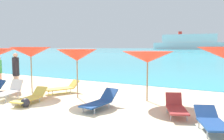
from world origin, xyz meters
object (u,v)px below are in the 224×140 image
at_px(umbrella_1, 31,52).
at_px(lounge_chair_5, 31,97).
at_px(umbrella_2, 77,55).
at_px(lounge_chair_6, 211,121).
at_px(umbrella_3, 148,57).
at_px(beach_ball, 25,103).
at_px(beachgoer_0, 16,70).
at_px(cruise_ship, 189,43).
at_px(lounge_chair_4, 100,101).
at_px(lounge_chair_2, 9,91).
at_px(lounge_chair_7, 63,88).
at_px(lounge_chair_3, 176,107).

xyz_separation_m(umbrella_1, lounge_chair_5, (1.66, -1.54, -1.73)).
distance_m(umbrella_2, lounge_chair_6, 5.96).
distance_m(umbrella_3, beach_ball, 5.00).
height_order(lounge_chair_6, beachgoer_0, beachgoer_0).
height_order(umbrella_2, cruise_ship, cruise_ship).
bearing_deg(beach_ball, lounge_chair_4, 24.61).
distance_m(umbrella_2, lounge_chair_2, 3.29).
xyz_separation_m(umbrella_3, lounge_chair_2, (-5.34, -2.42, -1.48)).
xyz_separation_m(umbrella_1, beach_ball, (1.97, -2.07, -1.80)).
bearing_deg(umbrella_2, beachgoer_0, -179.19).
distance_m(lounge_chair_5, lounge_chair_7, 2.15).
relative_size(umbrella_1, lounge_chair_4, 1.28).
bearing_deg(lounge_chair_4, beach_ball, -151.42).
xyz_separation_m(lounge_chair_5, beachgoer_0, (-2.91, 1.64, 0.78)).
distance_m(umbrella_2, lounge_chair_7, 2.05).
height_order(umbrella_3, lounge_chair_7, umbrella_3).
relative_size(umbrella_1, lounge_chair_6, 1.43).
bearing_deg(cruise_ship, umbrella_1, -86.99).
relative_size(lounge_chair_2, lounge_chair_5, 0.93).
bearing_deg(beachgoer_0, umbrella_3, -1.95).
height_order(umbrella_3, lounge_chair_5, umbrella_3).
bearing_deg(umbrella_2, lounge_chair_2, -147.95).
xyz_separation_m(lounge_chair_6, beach_ball, (-6.23, -0.72, -0.11)).
distance_m(umbrella_3, lounge_chair_4, 2.68).
distance_m(umbrella_3, lounge_chair_7, 4.40).
distance_m(lounge_chair_3, beach_ball, 5.35).
relative_size(umbrella_3, beach_ball, 6.75).
distance_m(lounge_chair_2, lounge_chair_7, 2.34).
bearing_deg(lounge_chair_4, beachgoer_0, 173.96).
distance_m(umbrella_3, lounge_chair_3, 2.60).
height_order(umbrella_2, umbrella_3, umbrella_2).
distance_m(lounge_chair_6, cruise_ship, 234.84).
xyz_separation_m(lounge_chair_4, lounge_chair_6, (3.71, -0.44, -0.00)).
bearing_deg(umbrella_1, beachgoer_0, 175.41).
relative_size(umbrella_1, lounge_chair_5, 1.30).
height_order(umbrella_2, lounge_chair_7, umbrella_2).
distance_m(lounge_chair_3, lounge_chair_7, 5.71).
bearing_deg(umbrella_3, beachgoer_0, -172.17).
bearing_deg(umbrella_1, beach_ball, -46.46).
height_order(beachgoer_0, cruise_ship, cruise_ship).
xyz_separation_m(lounge_chair_5, lounge_chair_6, (6.54, 0.19, 0.04)).
bearing_deg(beachgoer_0, umbrella_1, -14.37).
height_order(lounge_chair_3, lounge_chair_7, lounge_chair_3).
xyz_separation_m(umbrella_1, umbrella_2, (2.65, 0.16, -0.11)).
xyz_separation_m(lounge_chair_3, lounge_chair_5, (-5.40, -1.12, -0.05)).
relative_size(umbrella_1, lounge_chair_3, 1.53).
relative_size(umbrella_2, lounge_chair_6, 1.38).
bearing_deg(beach_ball, umbrella_1, 133.54).
bearing_deg(cruise_ship, lounge_chair_3, -85.29).
xyz_separation_m(lounge_chair_3, lounge_chair_4, (-2.57, -0.49, -0.00)).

